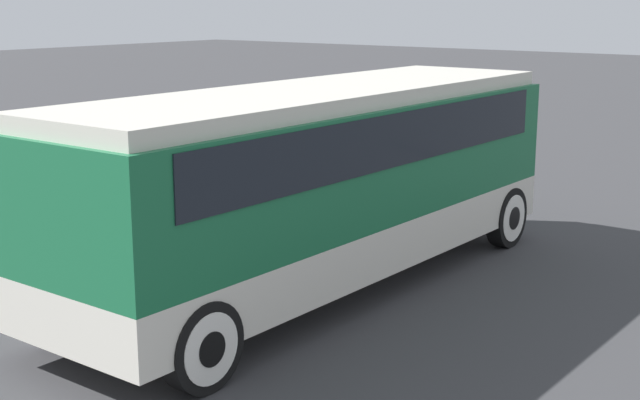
# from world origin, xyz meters

# --- Properties ---
(ground_plane) EXTENTS (120.00, 120.00, 0.00)m
(ground_plane) POSITION_xyz_m (0.00, 0.00, 0.00)
(ground_plane) COLOR #38383A
(tour_bus) EXTENTS (9.28, 2.66, 2.98)m
(tour_bus) POSITION_xyz_m (0.10, 0.00, 1.80)
(tour_bus) COLOR silver
(tour_bus) RESTS_ON ground_plane
(parked_car_near) EXTENTS (4.78, 1.97, 1.55)m
(parked_car_near) POSITION_xyz_m (1.78, 8.83, 0.77)
(parked_car_near) COLOR navy
(parked_car_near) RESTS_ON ground_plane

